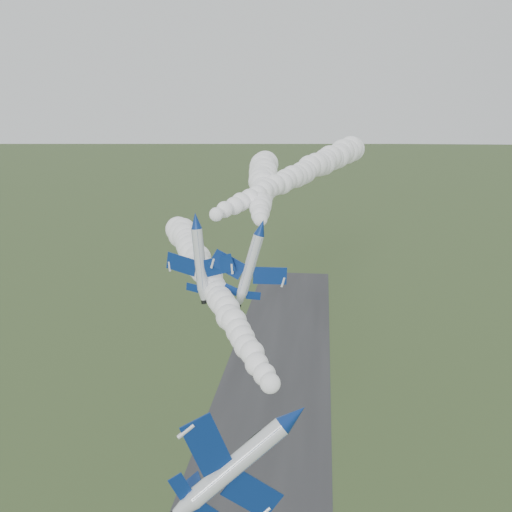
# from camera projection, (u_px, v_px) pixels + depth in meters

# --- Properties ---
(jet_lead) EXTENTS (7.44, 12.53, 8.89)m
(jet_lead) POSITION_uv_depth(u_px,v_px,m) (294.00, 417.00, 43.43)
(jet_lead) COLOR silver
(smoke_trail_jet_lead) EXTENTS (27.87, 55.33, 4.45)m
(smoke_trail_jet_lead) POSITION_uv_depth(u_px,v_px,m) (210.00, 280.00, 73.73)
(smoke_trail_jet_lead) COLOR white
(jet_pair_left) EXTENTS (9.48, 11.02, 2.82)m
(jet_pair_left) POSITION_uv_depth(u_px,v_px,m) (195.00, 221.00, 67.59)
(jet_pair_left) COLOR silver
(smoke_trail_jet_pair_left) EXTENTS (28.78, 72.94, 5.64)m
(smoke_trail_jet_pair_left) POSITION_uv_depth(u_px,v_px,m) (304.00, 172.00, 102.32)
(smoke_trail_jet_pair_left) COLOR white
(jet_pair_right) EXTENTS (9.15, 11.25, 3.49)m
(jet_pair_right) POSITION_uv_depth(u_px,v_px,m) (261.00, 227.00, 66.53)
(jet_pair_right) COLOR silver
(smoke_trail_jet_pair_right) EXTENTS (14.66, 63.25, 5.88)m
(smoke_trail_jet_pair_right) POSITION_uv_depth(u_px,v_px,m) (262.00, 185.00, 98.89)
(smoke_trail_jet_pair_right) COLOR white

